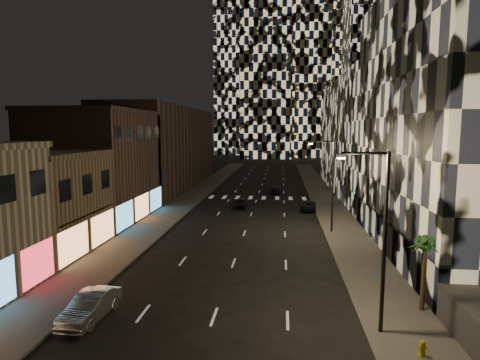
% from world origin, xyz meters
% --- Properties ---
extents(sidewalk_left, '(4.00, 120.00, 0.15)m').
position_xyz_m(sidewalk_left, '(-10.00, 50.00, 0.07)').
color(sidewalk_left, '#47443F').
rests_on(sidewalk_left, ground).
extents(sidewalk_right, '(4.00, 120.00, 0.15)m').
position_xyz_m(sidewalk_right, '(10.00, 50.00, 0.07)').
color(sidewalk_right, '#47443F').
rests_on(sidewalk_right, ground).
extents(curb_left, '(0.20, 120.00, 0.15)m').
position_xyz_m(curb_left, '(-7.90, 50.00, 0.07)').
color(curb_left, '#4C4C47').
rests_on(curb_left, ground).
extents(curb_right, '(0.20, 120.00, 0.15)m').
position_xyz_m(curb_right, '(7.90, 50.00, 0.07)').
color(curb_right, '#4C4C47').
rests_on(curb_right, ground).
extents(retail_tan, '(10.00, 10.00, 8.00)m').
position_xyz_m(retail_tan, '(-17.00, 21.00, 4.00)').
color(retail_tan, '#796549').
rests_on(retail_tan, ground).
extents(retail_brown, '(10.00, 15.00, 12.00)m').
position_xyz_m(retail_brown, '(-17.00, 33.50, 6.00)').
color(retail_brown, brown).
rests_on(retail_brown, ground).
extents(retail_filler_left, '(10.00, 40.00, 14.00)m').
position_xyz_m(retail_filler_left, '(-17.00, 60.00, 7.00)').
color(retail_filler_left, brown).
rests_on(retail_filler_left, ground).
extents(midrise_base, '(0.60, 25.00, 3.00)m').
position_xyz_m(midrise_base, '(12.30, 24.50, 1.50)').
color(midrise_base, '#383838').
rests_on(midrise_base, ground).
extents(midrise_filler_right, '(16.00, 40.00, 18.00)m').
position_xyz_m(midrise_filler_right, '(20.00, 57.00, 9.00)').
color(midrise_filler_right, '#232326').
rests_on(midrise_filler_right, ground).
extents(tower_right_mid, '(20.00, 20.00, 100.00)m').
position_xyz_m(tower_right_mid, '(35.00, 135.00, 50.00)').
color(tower_right_mid, black).
rests_on(tower_right_mid, ground).
extents(tower_left_back, '(24.00, 24.00, 120.00)m').
position_xyz_m(tower_left_back, '(-12.00, 165.00, 60.00)').
color(tower_left_back, black).
rests_on(tower_left_back, ground).
extents(tower_center_low, '(18.00, 18.00, 95.00)m').
position_xyz_m(tower_center_low, '(-2.00, 140.00, 47.50)').
color(tower_center_low, black).
rests_on(tower_center_low, ground).
extents(streetlight_near, '(2.55, 0.25, 9.00)m').
position_xyz_m(streetlight_near, '(8.35, 10.00, 5.35)').
color(streetlight_near, black).
rests_on(streetlight_near, sidewalk_right).
extents(streetlight_far, '(2.55, 0.25, 9.00)m').
position_xyz_m(streetlight_far, '(8.35, 30.00, 5.35)').
color(streetlight_far, black).
rests_on(streetlight_far, sidewalk_right).
extents(car_silver_parked, '(1.83, 4.49, 1.45)m').
position_xyz_m(car_silver_parked, '(-6.55, 10.00, 0.72)').
color(car_silver_parked, '#9C9BA1').
rests_on(car_silver_parked, ground).
extents(car_dark_midlane, '(1.58, 3.81, 1.29)m').
position_xyz_m(car_dark_midlane, '(-1.66, 41.80, 0.64)').
color(car_dark_midlane, black).
rests_on(car_dark_midlane, ground).
extents(car_dark_oncoming, '(1.80, 4.16, 1.19)m').
position_xyz_m(car_dark_oncoming, '(2.65, 54.64, 0.60)').
color(car_dark_oncoming, black).
rests_on(car_dark_oncoming, ground).
extents(car_dark_rightlane, '(2.25, 4.30, 1.15)m').
position_xyz_m(car_dark_rightlane, '(7.00, 41.03, 0.58)').
color(car_dark_rightlane, black).
rests_on(car_dark_rightlane, ground).
extents(fire_hydrant, '(0.35, 0.34, 0.71)m').
position_xyz_m(fire_hydrant, '(9.93, 7.95, 0.49)').
color(fire_hydrant, '#D9C40C').
rests_on(fire_hydrant, sidewalk_right).
extents(palm_tree, '(2.11, 2.15, 4.20)m').
position_xyz_m(palm_tree, '(11.50, 12.78, 3.62)').
color(palm_tree, '#47331E').
rests_on(palm_tree, sidewalk_right).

